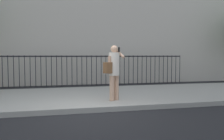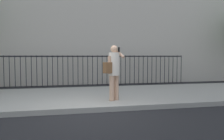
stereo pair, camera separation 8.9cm
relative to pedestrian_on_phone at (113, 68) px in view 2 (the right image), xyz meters
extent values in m
plane|color=black|center=(-0.86, -0.89, -1.17)|extent=(60.00, 60.00, 0.00)
cube|color=#9E9B93|center=(-0.86, 1.31, -1.10)|extent=(28.00, 4.40, 0.15)
cube|color=black|center=(-0.86, 5.01, 0.38)|extent=(12.00, 0.04, 0.06)
cylinder|color=black|center=(-4.30, 5.01, -0.37)|extent=(0.03, 0.03, 1.60)
cylinder|color=black|center=(-4.05, 5.01, -0.37)|extent=(0.03, 0.03, 1.60)
cylinder|color=black|center=(-3.79, 5.01, -0.37)|extent=(0.03, 0.03, 1.60)
cylinder|color=black|center=(-3.54, 5.01, -0.37)|extent=(0.03, 0.03, 1.60)
cylinder|color=black|center=(-3.28, 5.01, -0.37)|extent=(0.03, 0.03, 1.60)
cylinder|color=black|center=(-3.03, 5.01, -0.37)|extent=(0.03, 0.03, 1.60)
cylinder|color=black|center=(-2.77, 5.01, -0.37)|extent=(0.03, 0.03, 1.60)
cylinder|color=black|center=(-2.52, 5.01, -0.37)|extent=(0.03, 0.03, 1.60)
cylinder|color=black|center=(-2.26, 5.01, -0.37)|extent=(0.03, 0.03, 1.60)
cylinder|color=black|center=(-2.01, 5.01, -0.37)|extent=(0.03, 0.03, 1.60)
cylinder|color=black|center=(-1.75, 5.01, -0.37)|extent=(0.03, 0.03, 1.60)
cylinder|color=black|center=(-1.50, 5.01, -0.37)|extent=(0.03, 0.03, 1.60)
cylinder|color=black|center=(-1.24, 5.01, -0.37)|extent=(0.03, 0.03, 1.60)
cylinder|color=black|center=(-0.99, 5.01, -0.37)|extent=(0.03, 0.03, 1.60)
cylinder|color=black|center=(-0.73, 5.01, -0.37)|extent=(0.03, 0.03, 1.60)
cylinder|color=black|center=(-0.47, 5.01, -0.37)|extent=(0.03, 0.03, 1.60)
cylinder|color=black|center=(-0.22, 5.01, -0.37)|extent=(0.03, 0.03, 1.60)
cylinder|color=black|center=(0.04, 5.01, -0.37)|extent=(0.03, 0.03, 1.60)
cylinder|color=black|center=(0.29, 5.01, -0.37)|extent=(0.03, 0.03, 1.60)
cylinder|color=black|center=(0.55, 5.01, -0.37)|extent=(0.03, 0.03, 1.60)
cylinder|color=black|center=(0.80, 5.01, -0.37)|extent=(0.03, 0.03, 1.60)
cylinder|color=black|center=(1.06, 5.01, -0.37)|extent=(0.03, 0.03, 1.60)
cylinder|color=black|center=(1.31, 5.01, -0.37)|extent=(0.03, 0.03, 1.60)
cylinder|color=black|center=(1.57, 5.01, -0.37)|extent=(0.03, 0.03, 1.60)
cylinder|color=black|center=(1.82, 5.01, -0.37)|extent=(0.03, 0.03, 1.60)
cylinder|color=black|center=(2.08, 5.01, -0.37)|extent=(0.03, 0.03, 1.60)
cylinder|color=black|center=(2.33, 5.01, -0.37)|extent=(0.03, 0.03, 1.60)
cylinder|color=black|center=(2.59, 5.01, -0.37)|extent=(0.03, 0.03, 1.60)
cylinder|color=black|center=(2.84, 5.01, -0.37)|extent=(0.03, 0.03, 1.60)
cylinder|color=black|center=(3.10, 5.01, -0.37)|extent=(0.03, 0.03, 1.60)
cylinder|color=black|center=(3.35, 5.01, -0.37)|extent=(0.03, 0.03, 1.60)
cylinder|color=black|center=(3.61, 5.01, -0.37)|extent=(0.03, 0.03, 1.60)
cylinder|color=black|center=(3.87, 5.01, -0.37)|extent=(0.03, 0.03, 1.60)
cylinder|color=black|center=(4.12, 5.01, -0.37)|extent=(0.03, 0.03, 1.60)
cylinder|color=black|center=(4.38, 5.01, -0.37)|extent=(0.03, 0.03, 1.60)
cylinder|color=black|center=(4.63, 5.01, -0.37)|extent=(0.03, 0.03, 1.60)
cylinder|color=black|center=(4.89, 5.01, -0.37)|extent=(0.03, 0.03, 1.60)
cylinder|color=black|center=(5.14, 5.01, -0.37)|extent=(0.03, 0.03, 1.60)
cylinder|color=tan|center=(0.11, 0.06, -0.62)|extent=(0.15, 0.15, 0.80)
cylinder|color=tan|center=(-0.06, -0.04, -0.62)|extent=(0.15, 0.15, 0.80)
cylinder|color=silver|center=(0.02, 0.01, 0.14)|extent=(0.46, 0.46, 0.73)
sphere|color=tan|center=(0.02, 0.01, 0.62)|extent=(0.23, 0.23, 0.23)
cylinder|color=tan|center=(0.20, 0.11, 0.51)|extent=(0.33, 0.48, 0.39)
cylinder|color=tan|center=(-0.15, -0.09, 0.12)|extent=(0.09, 0.09, 0.56)
cube|color=black|center=(0.18, 0.03, 0.60)|extent=(0.07, 0.04, 0.15)
cube|color=brown|center=(-0.20, -0.12, 0.03)|extent=(0.32, 0.28, 0.34)
camera|label=1|loc=(-1.76, -7.21, 0.39)|focal=37.70mm
camera|label=2|loc=(-1.67, -7.23, 0.39)|focal=37.70mm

